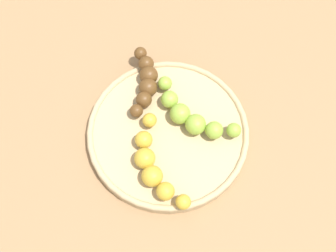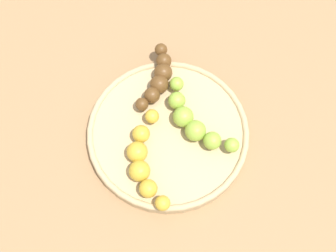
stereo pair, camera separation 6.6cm
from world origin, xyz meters
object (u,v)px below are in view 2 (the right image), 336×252
(banana_overripe, at_px, (158,78))
(fruit_bowl, at_px, (168,132))
(banana_spotted, at_px, (143,161))
(banana_green, at_px, (193,121))

(banana_overripe, bearing_deg, fruit_bowl, -63.84)
(banana_overripe, bearing_deg, banana_spotted, -82.34)
(banana_spotted, bearing_deg, fruit_bowl, -131.78)
(banana_overripe, relative_size, banana_spotted, 1.01)
(banana_green, relative_size, banana_overripe, 1.24)
(fruit_bowl, xyz_separation_m, banana_overripe, (0.06, -0.06, 0.02))
(banana_green, distance_m, banana_overripe, 0.10)
(banana_green, height_order, banana_overripe, banana_green)
(fruit_bowl, bearing_deg, banana_spotted, 91.70)
(fruit_bowl, height_order, banana_overripe, banana_overripe)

